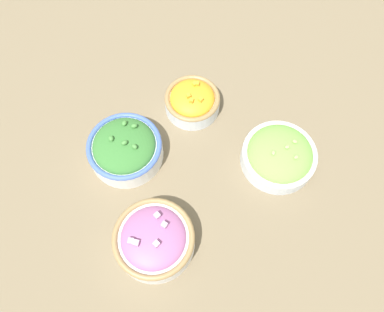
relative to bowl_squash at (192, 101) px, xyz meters
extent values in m
plane|color=#75664C|center=(0.07, 0.13, -0.03)|extent=(3.00, 3.00, 0.00)
cylinder|color=silver|center=(0.00, 0.00, -0.01)|extent=(0.13, 0.13, 0.04)
torus|color=#997A4C|center=(0.00, 0.00, 0.01)|extent=(0.13, 0.13, 0.01)
ellipsoid|color=orange|center=(0.00, 0.00, 0.01)|extent=(0.11, 0.11, 0.04)
cube|color=#F4A828|center=(0.01, 0.02, 0.03)|extent=(0.01, 0.01, 0.01)
cube|color=#F4A828|center=(0.01, 0.00, 0.03)|extent=(0.01, 0.01, 0.01)
cube|color=#F4A828|center=(-0.02, -0.02, 0.03)|extent=(0.01, 0.01, 0.01)
cube|color=#F4A828|center=(-0.01, 0.03, 0.03)|extent=(0.01, 0.01, 0.01)
cube|color=#F4A828|center=(-0.02, -0.02, 0.03)|extent=(0.01, 0.01, 0.01)
cylinder|color=silver|center=(-0.10, 0.22, -0.01)|extent=(0.17, 0.17, 0.04)
torus|color=silver|center=(-0.10, 0.22, 0.01)|extent=(0.17, 0.17, 0.01)
ellipsoid|color=#7ABC4C|center=(-0.10, 0.22, 0.01)|extent=(0.15, 0.15, 0.06)
ellipsoid|color=#99D166|center=(-0.08, 0.22, 0.04)|extent=(0.01, 0.01, 0.01)
ellipsoid|color=#99D166|center=(-0.12, 0.25, 0.04)|extent=(0.01, 0.01, 0.01)
ellipsoid|color=#99D166|center=(-0.11, 0.22, 0.04)|extent=(0.01, 0.01, 0.01)
ellipsoid|color=#99D166|center=(-0.13, 0.22, 0.04)|extent=(0.01, 0.01, 0.01)
cylinder|color=white|center=(0.23, 0.26, 0.00)|extent=(0.17, 0.17, 0.05)
torus|color=#997A4C|center=(0.23, 0.26, 0.02)|extent=(0.17, 0.17, 0.01)
ellipsoid|color=#9E5B8E|center=(0.23, 0.26, 0.02)|extent=(0.13, 0.13, 0.03)
cube|color=#C699C1|center=(0.20, 0.25, 0.04)|extent=(0.02, 0.02, 0.01)
cube|color=#C699C1|center=(0.27, 0.25, 0.04)|extent=(0.02, 0.02, 0.01)
cube|color=#C699C1|center=(0.20, 0.23, 0.04)|extent=(0.01, 0.01, 0.01)
cube|color=#C699C1|center=(0.23, 0.28, 0.04)|extent=(0.01, 0.01, 0.01)
cube|color=#C699C1|center=(0.26, 0.26, 0.04)|extent=(0.02, 0.02, 0.01)
cylinder|color=white|center=(0.19, 0.04, -0.01)|extent=(0.17, 0.17, 0.05)
torus|color=#4766B7|center=(0.19, 0.04, 0.02)|extent=(0.17, 0.17, 0.01)
ellipsoid|color=#387533|center=(0.19, 0.04, 0.02)|extent=(0.14, 0.14, 0.05)
ellipsoid|color=#47893D|center=(0.18, 0.07, 0.05)|extent=(0.01, 0.02, 0.01)
ellipsoid|color=#47893D|center=(0.16, 0.02, 0.04)|extent=(0.02, 0.01, 0.01)
ellipsoid|color=#47893D|center=(0.21, 0.03, 0.05)|extent=(0.01, 0.02, 0.01)
ellipsoid|color=#47893D|center=(0.19, 0.05, 0.05)|extent=(0.01, 0.01, 0.01)
ellipsoid|color=#47893D|center=(0.17, 0.01, 0.04)|extent=(0.02, 0.02, 0.01)
camera|label=1|loc=(0.24, 0.44, 0.76)|focal=35.00mm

